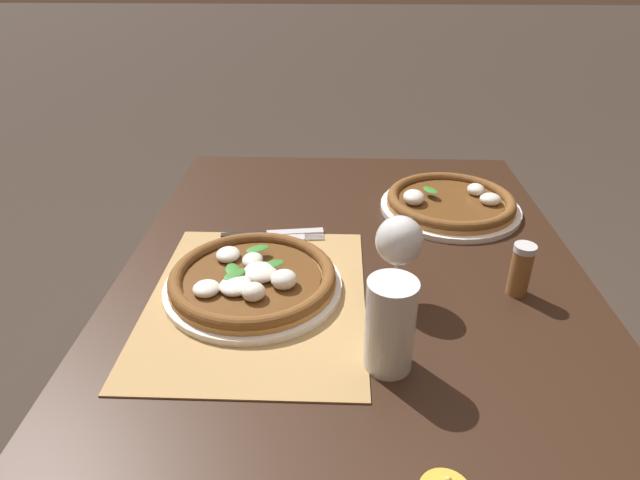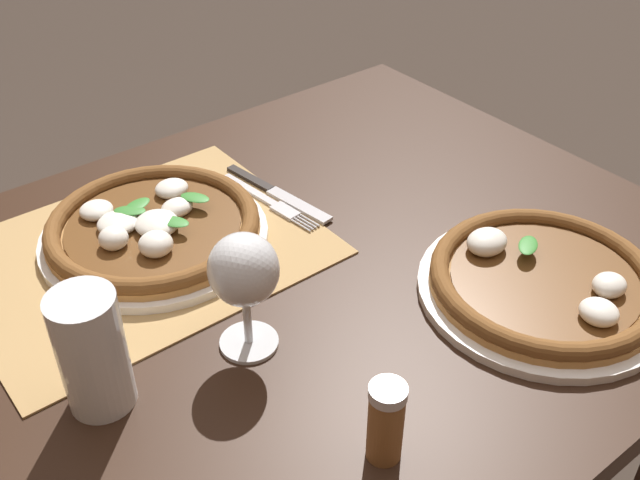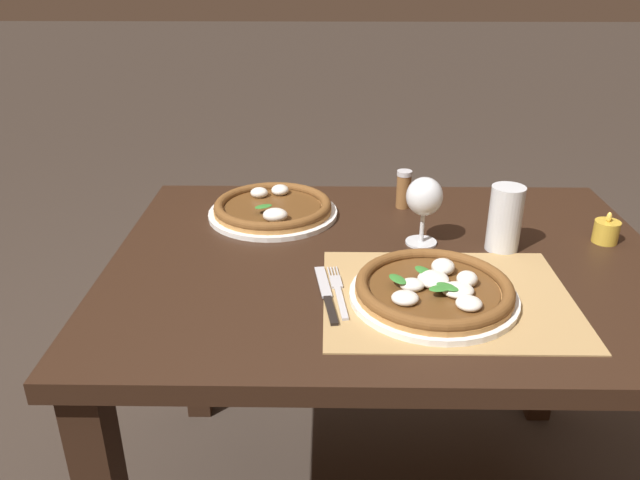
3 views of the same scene
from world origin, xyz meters
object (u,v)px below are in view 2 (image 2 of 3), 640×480
at_px(pizza_near, 153,228).
at_px(pepper_shaker, 386,422).
at_px(pizza_far, 544,281).
at_px(knife, 277,193).
at_px(fork, 269,201).
at_px(wine_glass, 244,274).
at_px(pint_glass, 93,354).

height_order(pizza_near, pepper_shaker, pepper_shaker).
bearing_deg(pizza_far, pizza_near, -50.45).
height_order(knife, pepper_shaker, pepper_shaker).
bearing_deg(pepper_shaker, fork, -111.01).
bearing_deg(pizza_far, wine_glass, -24.25).
distance_m(pizza_far, knife, 0.42).
distance_m(pizza_near, wine_glass, 0.26).
distance_m(pizza_near, pizza_far, 0.53).
height_order(pint_glass, pepper_shaker, pint_glass).
distance_m(pint_glass, knife, 0.44).
bearing_deg(fork, pint_glass, 29.12).
bearing_deg(wine_glass, pint_glass, -8.72).
bearing_deg(pizza_near, pint_glass, 50.94).
bearing_deg(pizza_near, pepper_shaker, 91.09).
distance_m(knife, pepper_shaker, 0.49).
bearing_deg(pint_glass, knife, -151.06).
bearing_deg(pepper_shaker, knife, -113.00).
xyz_separation_m(pizza_far, fork, (0.16, -0.38, -0.01)).
relative_size(pizza_near, pizza_far, 0.99).
distance_m(pint_glass, fork, 0.42).
bearing_deg(pepper_shaker, pizza_far, -169.62).
relative_size(knife, pepper_shaker, 2.22).
xyz_separation_m(pint_glass, fork, (-0.36, -0.20, -0.06)).
bearing_deg(wine_glass, knife, -131.51).
bearing_deg(fork, knife, -153.90).
xyz_separation_m(wine_glass, pepper_shaker, (-0.02, 0.22, -0.06)).
bearing_deg(pizza_far, pint_glass, -19.37).
relative_size(pizza_far, wine_glass, 2.05).
height_order(pint_glass, knife, pint_glass).
xyz_separation_m(pizza_near, fork, (-0.18, 0.02, -0.02)).
xyz_separation_m(pizza_far, pint_glass, (0.52, -0.18, 0.05)).
relative_size(pizza_near, pepper_shaker, 3.25).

